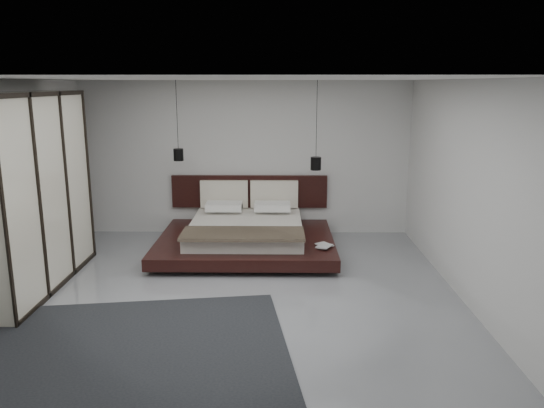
{
  "coord_description": "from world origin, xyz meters",
  "views": [
    {
      "loc": [
        0.61,
        -6.64,
        2.74
      ],
      "look_at": [
        0.52,
        1.2,
        0.96
      ],
      "focal_mm": 35.0,
      "sensor_mm": 36.0,
      "label": 1
    }
  ],
  "objects_px": {
    "bed": "(246,233)",
    "pendant_left": "(178,154)",
    "lattice_screen": "(74,168)",
    "wardrobe": "(31,193)",
    "pendant_right": "(316,163)",
    "rug": "(102,356)"
  },
  "relations": [
    {
      "from": "lattice_screen",
      "to": "pendant_right",
      "type": "relative_size",
      "value": 1.72
    },
    {
      "from": "lattice_screen",
      "to": "pendant_left",
      "type": "height_order",
      "value": "pendant_left"
    },
    {
      "from": "bed",
      "to": "pendant_right",
      "type": "xyz_separation_m",
      "value": [
        1.18,
        0.46,
        1.12
      ]
    },
    {
      "from": "lattice_screen",
      "to": "wardrobe",
      "type": "relative_size",
      "value": 0.97
    },
    {
      "from": "pendant_right",
      "to": "wardrobe",
      "type": "bearing_deg",
      "value": -151.89
    },
    {
      "from": "bed",
      "to": "wardrobe",
      "type": "distance_m",
      "value": 3.39
    },
    {
      "from": "bed",
      "to": "pendant_left",
      "type": "height_order",
      "value": "pendant_left"
    },
    {
      "from": "pendant_left",
      "to": "rug",
      "type": "relative_size",
      "value": 0.35
    },
    {
      "from": "bed",
      "to": "wardrobe",
      "type": "bearing_deg",
      "value": -149.25
    },
    {
      "from": "lattice_screen",
      "to": "pendant_left",
      "type": "relative_size",
      "value": 1.92
    },
    {
      "from": "rug",
      "to": "pendant_right",
      "type": "bearing_deg",
      "value": 58.89
    },
    {
      "from": "lattice_screen",
      "to": "rug",
      "type": "distance_m",
      "value": 4.69
    },
    {
      "from": "bed",
      "to": "rug",
      "type": "xyz_separation_m",
      "value": [
        -1.28,
        -3.6,
        -0.28
      ]
    },
    {
      "from": "bed",
      "to": "wardrobe",
      "type": "relative_size",
      "value": 1.06
    },
    {
      "from": "pendant_left",
      "to": "wardrobe",
      "type": "bearing_deg",
      "value": -127.13
    },
    {
      "from": "pendant_right",
      "to": "wardrobe",
      "type": "distance_m",
      "value": 4.48
    },
    {
      "from": "lattice_screen",
      "to": "pendant_left",
      "type": "xyz_separation_m",
      "value": [
        1.85,
        -0.09,
        0.26
      ]
    },
    {
      "from": "wardrobe",
      "to": "rug",
      "type": "relative_size",
      "value": 0.7
    },
    {
      "from": "pendant_right",
      "to": "rug",
      "type": "bearing_deg",
      "value": -121.11
    },
    {
      "from": "lattice_screen",
      "to": "wardrobe",
      "type": "xyz_separation_m",
      "value": [
        0.25,
        -2.2,
        0.02
      ]
    },
    {
      "from": "wardrobe",
      "to": "rug",
      "type": "xyz_separation_m",
      "value": [
        1.5,
        -1.95,
        -1.31
      ]
    },
    {
      "from": "bed",
      "to": "rug",
      "type": "distance_m",
      "value": 3.83
    }
  ]
}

